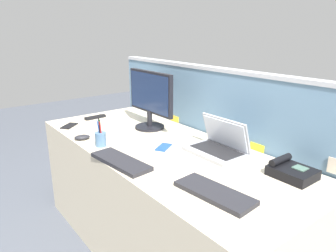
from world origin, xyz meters
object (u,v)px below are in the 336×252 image
object	(u,v)px
desktop_monitor	(150,97)
cell_phone_black_slab	(69,126)
computer_mouse_right_hand	(82,137)
pen_cup	(101,139)
desk_phone	(291,171)
cell_phone_blue_case	(164,147)
laptop	(219,144)
keyboard_main	(121,161)
tv_remote	(95,117)
keyboard_spare	(214,193)

from	to	relation	value
desktop_monitor	cell_phone_black_slab	xyz separation A→B (m)	(-0.39, -0.45, -0.22)
computer_mouse_right_hand	pen_cup	world-z (taller)	pen_cup
desk_phone	cell_phone_blue_case	size ratio (longest dim) A/B	1.59
laptop	keyboard_main	bearing A→B (deg)	-111.97
tv_remote	keyboard_spare	bearing A→B (deg)	-7.41
keyboard_spare	cell_phone_blue_case	bearing A→B (deg)	158.99
keyboard_main	cell_phone_black_slab	distance (m)	0.82
tv_remote	laptop	bearing A→B (deg)	10.27
desktop_monitor	computer_mouse_right_hand	world-z (taller)	desktop_monitor
computer_mouse_right_hand	desk_phone	bearing A→B (deg)	44.93
keyboard_spare	cell_phone_black_slab	size ratio (longest dim) A/B	2.59
laptop	keyboard_spare	bearing A→B (deg)	-48.79
cell_phone_blue_case	keyboard_main	bearing A→B (deg)	-113.97
laptop	keyboard_main	world-z (taller)	laptop
desk_phone	keyboard_main	bearing A→B (deg)	-138.29
computer_mouse_right_hand	cell_phone_blue_case	bearing A→B (deg)	54.19
desktop_monitor	keyboard_main	xyz separation A→B (m)	(0.42, -0.49, -0.22)
desk_phone	keyboard_main	size ratio (longest dim) A/B	0.52
keyboard_spare	computer_mouse_right_hand	distance (m)	1.04
desktop_monitor	keyboard_spare	world-z (taller)	desktop_monitor
tv_remote	cell_phone_blue_case	bearing A→B (deg)	0.25
desktop_monitor	desk_phone	xyz separation A→B (m)	(1.07, 0.09, -0.20)
pen_cup	tv_remote	distance (m)	0.65
keyboard_spare	pen_cup	bearing A→B (deg)	-177.15
pen_cup	cell_phone_blue_case	distance (m)	0.39
laptop	tv_remote	size ratio (longest dim) A/B	1.93
pen_cup	tv_remote	size ratio (longest dim) A/B	1.08
pen_cup	cell_phone_black_slab	distance (m)	0.52
desk_phone	desktop_monitor	bearing A→B (deg)	-175.25
desk_phone	tv_remote	bearing A→B (deg)	-169.11
keyboard_main	tv_remote	xyz separation A→B (m)	(-0.90, 0.28, -0.00)
tv_remote	pen_cup	bearing A→B (deg)	-24.69
computer_mouse_right_hand	pen_cup	size ratio (longest dim) A/B	0.54
desk_phone	cell_phone_black_slab	bearing A→B (deg)	-159.60
computer_mouse_right_hand	cell_phone_black_slab	bearing A→B (deg)	-169.71
desktop_monitor	keyboard_spare	bearing A→B (deg)	-19.09
keyboard_spare	cell_phone_blue_case	xyz separation A→B (m)	(-0.58, 0.17, -0.01)
computer_mouse_right_hand	tv_remote	xyz separation A→B (m)	(-0.42, 0.29, -0.01)
desk_phone	keyboard_spare	xyz separation A→B (m)	(-0.10, -0.42, -0.02)
cell_phone_blue_case	cell_phone_black_slab	world-z (taller)	same
laptop	tv_remote	world-z (taller)	laptop
keyboard_main	cell_phone_blue_case	distance (m)	0.32
desktop_monitor	laptop	world-z (taller)	desktop_monitor
desktop_monitor	keyboard_main	bearing A→B (deg)	-49.09
keyboard_main	pen_cup	distance (m)	0.31
computer_mouse_right_hand	keyboard_main	bearing A→B (deg)	18.74
keyboard_spare	computer_mouse_right_hand	size ratio (longest dim) A/B	3.61
desk_phone	pen_cup	distance (m)	1.09
computer_mouse_right_hand	pen_cup	xyz separation A→B (m)	(0.18, 0.04, 0.03)
pen_cup	laptop	bearing A→B (deg)	43.88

